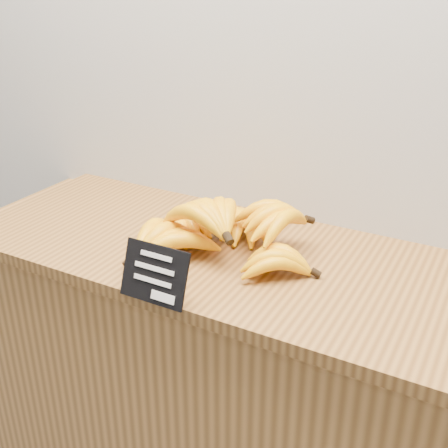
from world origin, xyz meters
The scene contains 4 objects.
counter centered at (-0.19, 2.75, 0.45)m, with size 1.51×0.50×0.90m, color #A57135.
counter_top centered at (-0.19, 2.75, 0.92)m, with size 1.35×0.54×0.03m, color olive.
chalkboard_sign centered at (-0.23, 2.49, 0.99)m, with size 0.15×0.01×0.12m, color black.
banana_pile centered at (-0.22, 2.73, 0.98)m, with size 0.49×0.38×0.13m.
Camera 1 is at (0.36, 1.70, 1.54)m, focal length 45.00 mm.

